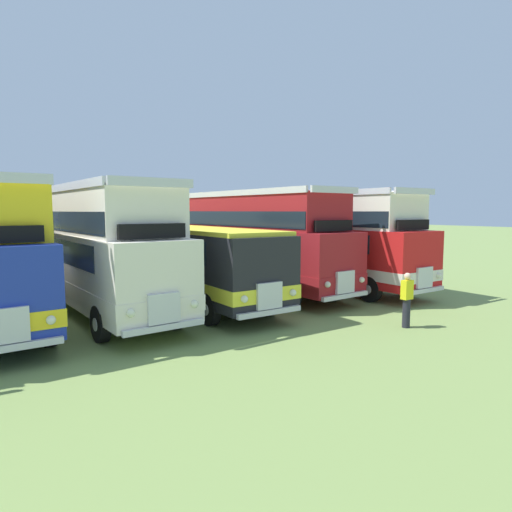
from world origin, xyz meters
The scene contains 7 objects.
ground_plane centered at (0.00, 0.00, 0.00)m, with size 200.00×200.00×0.00m, color #7A934C.
bus_fifth_in_row centered at (1.76, -0.19, 2.36)m, with size 3.01×10.05×4.52m.
bus_sixth_in_row centered at (5.28, 0.25, 1.76)m, with size 2.65×11.23×2.99m.
bus_seventh_in_row centered at (8.80, 0.28, 2.36)m, with size 3.03×10.11×4.52m.
bus_eighth_in_row centered at (12.33, 0.16, 2.36)m, with size 2.65×11.61×4.52m.
marshal_person centered at (9.13, -7.38, 0.89)m, with size 0.36×0.24×1.73m.
rope_fence_line centered at (0.00, 12.11, 0.71)m, with size 30.74×0.08×1.05m.
Camera 1 is at (-2.38, -16.05, 3.65)m, focal length 31.17 mm.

